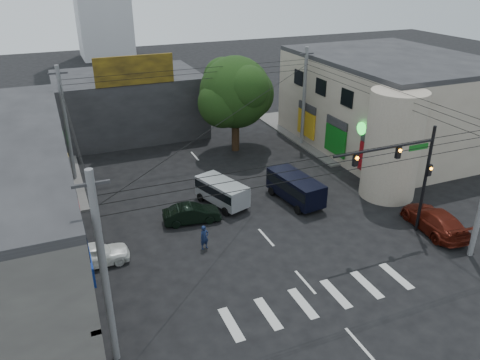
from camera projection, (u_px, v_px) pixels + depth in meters
ground at (280, 254)px, 28.29m from camera, size 160.00×160.00×0.00m
sidewalk_far_right at (354, 128)px, 49.59m from camera, size 16.00×16.00×0.15m
building_right at (390, 103)px, 43.75m from camera, size 14.00×18.00×8.00m
corner_column at (393, 145)px, 33.78m from camera, size 4.00×4.00×8.00m
building_far at (129, 104)px, 47.35m from camera, size 14.00×10.00×6.00m
billboard at (134, 70)px, 41.44m from camera, size 7.00×0.30×2.60m
street_tree at (235, 93)px, 41.58m from camera, size 6.40×6.40×8.70m
traffic_gantry at (407, 167)px, 28.14m from camera, size 7.10×0.35×7.20m
utility_pole_near_left at (104, 273)px, 18.91m from camera, size 0.32×0.32×9.20m
utility_pole_far_left at (66, 125)px, 36.05m from camera, size 0.32×0.32×9.20m
utility_pole_far_right at (304, 98)px, 43.38m from camera, size 0.32×0.32×9.20m
dark_sedan at (192, 214)px, 31.50m from camera, size 2.31×4.19×1.27m
white_compact at (94, 255)px, 26.99m from camera, size 1.64×4.06×1.38m
maroon_sedan at (434, 220)px, 30.45m from camera, size 3.34×5.75×1.53m
silver_minivan at (222, 193)px, 33.65m from camera, size 5.28×4.30×1.81m
navy_van at (295, 189)px, 34.10m from camera, size 5.39×3.04×1.98m
traffic_officer at (204, 237)px, 28.50m from camera, size 0.74×0.63×1.57m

